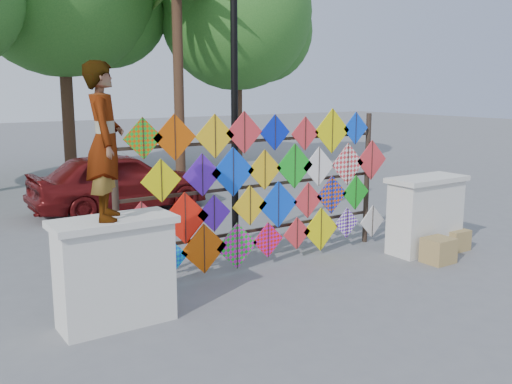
% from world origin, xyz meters
% --- Properties ---
extents(ground, '(80.00, 80.00, 0.00)m').
position_xyz_m(ground, '(0.00, 0.00, 0.00)').
color(ground, slate).
rests_on(ground, ground).
extents(parapet_left, '(1.40, 0.65, 1.28)m').
position_xyz_m(parapet_left, '(-2.70, -0.20, 0.65)').
color(parapet_left, silver).
rests_on(parapet_left, ground).
extents(parapet_right, '(1.40, 0.65, 1.28)m').
position_xyz_m(parapet_right, '(2.70, -0.20, 0.65)').
color(parapet_right, silver).
rests_on(parapet_right, ground).
extents(kite_rack, '(4.99, 0.24, 2.41)m').
position_xyz_m(kite_rack, '(0.09, 0.73, 1.22)').
color(kite_rack, black).
rests_on(kite_rack, ground).
extents(tree_east, '(5.40, 4.80, 7.42)m').
position_xyz_m(tree_east, '(5.09, 9.53, 4.99)').
color(tree_east, '#4B3120').
rests_on(tree_east, ground).
extents(palm_tree, '(3.62, 3.62, 5.83)m').
position_xyz_m(palm_tree, '(2.20, 8.00, 4.95)').
color(palm_tree, '#4B3120').
rests_on(palm_tree, ground).
extents(vendor_woman, '(0.63, 0.75, 1.76)m').
position_xyz_m(vendor_woman, '(-2.75, -0.20, 2.16)').
color(vendor_woman, '#99999E').
rests_on(vendor_woman, parapet_left).
extents(sedan, '(3.94, 1.60, 1.34)m').
position_xyz_m(sedan, '(-0.41, 5.76, 0.67)').
color(sedan, '#611011').
rests_on(sedan, ground).
extents(lamppost, '(0.28, 0.28, 4.46)m').
position_xyz_m(lamppost, '(0.30, 2.00, 2.69)').
color(lamppost, black).
rests_on(lamppost, ground).
extents(cardboard_box_near, '(0.45, 0.40, 0.40)m').
position_xyz_m(cardboard_box_near, '(2.38, -0.75, 0.20)').
color(cardboard_box_near, tan).
rests_on(cardboard_box_near, ground).
extents(cardboard_box_far, '(0.42, 0.39, 0.35)m').
position_xyz_m(cardboard_box_far, '(3.21, -0.43, 0.18)').
color(cardboard_box_far, tan).
rests_on(cardboard_box_far, ground).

